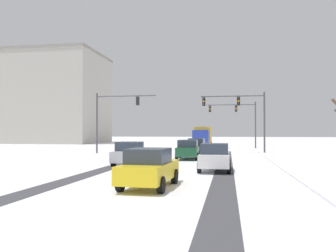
% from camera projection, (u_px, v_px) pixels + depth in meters
% --- Properties ---
extents(wheel_track_left_lane, '(1.12, 37.13, 0.01)m').
position_uv_depth(wheel_track_left_lane, '(117.00, 166.00, 23.46)').
color(wheel_track_left_lane, '#424247').
rests_on(wheel_track_left_lane, ground).
extents(wheel_track_right_lane, '(1.07, 37.13, 0.01)m').
position_uv_depth(wheel_track_right_lane, '(225.00, 168.00, 22.22)').
color(wheel_track_right_lane, '#424247').
rests_on(wheel_track_right_lane, ground).
extents(sidewalk_kerb_right, '(4.00, 37.13, 0.12)m').
position_uv_depth(sidewalk_kerb_right, '(320.00, 171.00, 19.64)').
color(sidewalk_kerb_right, white).
rests_on(sidewalk_kerb_right, ground).
extents(traffic_signal_near_left, '(6.63, 0.38, 6.50)m').
position_uv_depth(traffic_signal_near_left, '(113.00, 112.00, 36.96)').
color(traffic_signal_near_left, '#47474C').
rests_on(traffic_signal_near_left, ground).
extents(traffic_signal_far_right, '(6.71, 0.47, 6.50)m').
position_uv_depth(traffic_signal_far_right, '(238.00, 115.00, 48.43)').
color(traffic_signal_far_right, '#47474C').
rests_on(traffic_signal_far_right, ground).
extents(traffic_signal_near_right, '(6.75, 0.46, 6.50)m').
position_uv_depth(traffic_signal_near_right, '(242.00, 109.00, 36.61)').
color(traffic_signal_near_right, '#47474C').
rests_on(traffic_signal_near_right, ground).
extents(car_black_lead, '(1.99, 4.18, 1.62)m').
position_uv_depth(car_black_lead, '(197.00, 146.00, 35.85)').
color(car_black_lead, black).
rests_on(car_black_lead, ground).
extents(car_dark_green_second, '(1.93, 4.15, 1.62)m').
position_uv_depth(car_dark_green_second, '(188.00, 149.00, 28.98)').
color(car_dark_green_second, '#194C2D').
rests_on(car_dark_green_second, ground).
extents(car_silver_third, '(1.98, 4.17, 1.62)m').
position_uv_depth(car_silver_third, '(130.00, 154.00, 23.61)').
color(car_silver_third, '#B7BABF').
rests_on(car_silver_third, ground).
extents(car_white_fourth, '(1.84, 4.10, 1.62)m').
position_uv_depth(car_white_fourth, '(215.00, 157.00, 20.35)').
color(car_white_fourth, silver).
rests_on(car_white_fourth, ground).
extents(car_yellow_cab_fifth, '(1.98, 4.18, 1.62)m').
position_uv_depth(car_yellow_cab_fifth, '(149.00, 168.00, 14.32)').
color(car_yellow_cab_fifth, yellow).
rests_on(car_yellow_cab_fifth, ground).
extents(box_truck_delivery, '(2.37, 7.43, 3.02)m').
position_uv_depth(box_truck_delivery, '(203.00, 136.00, 49.17)').
color(box_truck_delivery, '#233899').
rests_on(box_truck_delivery, ground).
extents(office_building_far_left_block, '(23.50, 16.35, 18.36)m').
position_uv_depth(office_building_far_left_block, '(46.00, 99.00, 72.01)').
color(office_building_far_left_block, '#B2ADA3').
rests_on(office_building_far_left_block, ground).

